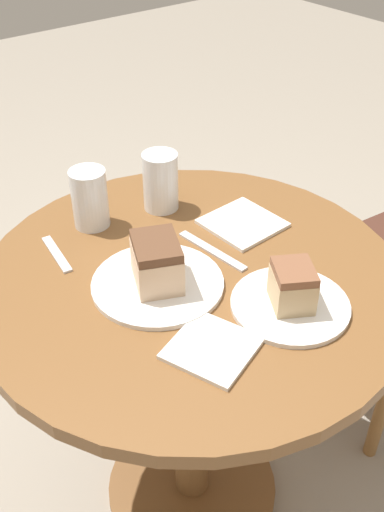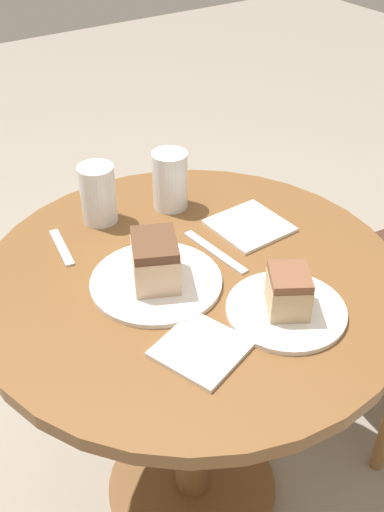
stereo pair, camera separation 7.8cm
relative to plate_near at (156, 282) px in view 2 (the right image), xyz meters
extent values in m
plane|color=gray|center=(0.01, 0.08, -0.74)|extent=(8.00, 8.00, 0.00)
cylinder|color=brown|center=(0.01, 0.08, -0.72)|extent=(0.44, 0.44, 0.03)
cylinder|color=brown|center=(0.01, 0.08, -0.37)|extent=(0.09, 0.09, 0.68)
cylinder|color=brown|center=(0.01, 0.08, -0.02)|extent=(0.83, 0.83, 0.03)
cylinder|color=olive|center=(-0.16, 0.58, -0.52)|extent=(0.04, 0.04, 0.43)
cylinder|color=white|center=(0.00, 0.00, 0.00)|extent=(0.25, 0.25, 0.01)
cylinder|color=white|center=(0.20, 0.15, 0.00)|extent=(0.21, 0.21, 0.01)
cube|color=beige|center=(0.00, 0.00, 0.04)|extent=(0.13, 0.12, 0.07)
cube|color=brown|center=(0.00, 0.00, 0.09)|extent=(0.13, 0.12, 0.02)
cube|color=tan|center=(0.20, 0.15, 0.04)|extent=(0.10, 0.10, 0.06)
cube|color=brown|center=(0.20, 0.15, 0.08)|extent=(0.10, 0.10, 0.02)
cylinder|color=beige|center=(-0.26, 0.01, 0.04)|extent=(0.07, 0.07, 0.08)
cylinder|color=white|center=(-0.26, 0.01, 0.06)|extent=(0.08, 0.08, 0.13)
cylinder|color=silver|center=(-0.22, 0.17, 0.04)|extent=(0.07, 0.07, 0.09)
cylinder|color=white|center=(-0.22, 0.17, 0.06)|extent=(0.08, 0.08, 0.13)
cube|color=silver|center=(-0.06, 0.26, 0.00)|extent=(0.15, 0.15, 0.01)
cube|color=silver|center=(-0.02, 0.15, 0.00)|extent=(0.18, 0.04, 0.00)
cube|color=silver|center=(-0.20, -0.10, 0.00)|extent=(0.13, 0.04, 0.00)
cube|color=silver|center=(0.19, -0.03, 0.00)|extent=(0.17, 0.17, 0.01)
camera|label=1|loc=(0.72, -0.49, 0.71)|focal=42.00mm
camera|label=2|loc=(0.77, -0.42, 0.71)|focal=42.00mm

